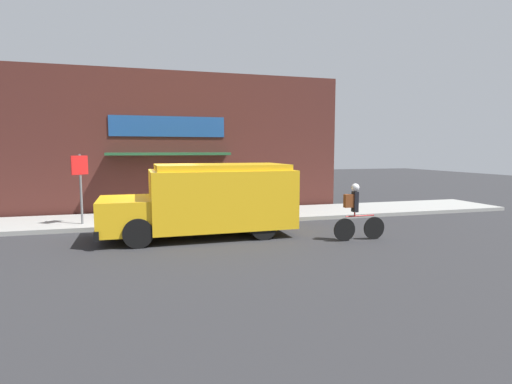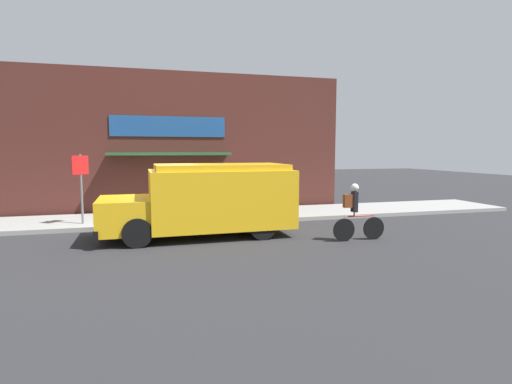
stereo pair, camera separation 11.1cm
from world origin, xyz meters
TOP-DOWN VIEW (x-y plane):
  - ground_plane at (0.00, 0.00)m, footprint 70.00×70.00m
  - sidewalk at (0.00, 1.43)m, footprint 28.00×2.86m
  - storefront at (0.02, 3.10)m, footprint 15.43×1.03m
  - school_bus at (1.41, -1.49)m, footprint 5.45×2.69m
  - cyclist at (5.23, -3.24)m, footprint 1.55×0.22m
  - stop_sign_post at (-2.29, 0.71)m, footprint 0.45×0.45m

SIDE VIEW (x-z plane):
  - ground_plane at x=0.00m, z-range 0.00..0.00m
  - sidewalk at x=0.00m, z-range 0.00..0.14m
  - cyclist at x=5.23m, z-range 0.00..1.58m
  - school_bus at x=1.41m, z-range 0.04..2.12m
  - stop_sign_post at x=-2.29m, z-range 0.52..2.75m
  - storefront at x=0.02m, z-range 0.00..5.54m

